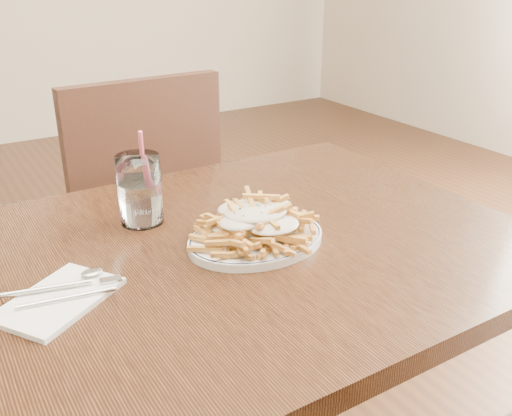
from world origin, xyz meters
TOP-DOWN VIEW (x-y plane):
  - table at (0.00, 0.00)m, footprint 1.20×0.80m
  - chair_far at (0.13, 0.69)m, footprint 0.45×0.45m
  - fries_plate at (0.10, -0.02)m, footprint 0.26×0.23m
  - loaded_fries at (0.10, -0.02)m, footprint 0.24×0.20m
  - napkin at (-0.25, -0.03)m, footprint 0.21×0.19m
  - cutlery at (-0.25, -0.03)m, footprint 0.18×0.09m
  - water_glass at (-0.04, 0.17)m, footprint 0.08×0.08m

SIDE VIEW (x-z plane):
  - chair_far at x=0.13m, z-range 0.06..1.01m
  - table at x=0.00m, z-range 0.30..1.05m
  - napkin at x=-0.25m, z-range 0.75..0.76m
  - fries_plate at x=0.10m, z-range 0.75..0.77m
  - cutlery at x=-0.25m, z-range 0.76..0.76m
  - loaded_fries at x=0.10m, z-range 0.77..0.84m
  - water_glass at x=-0.04m, z-range 0.72..0.90m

